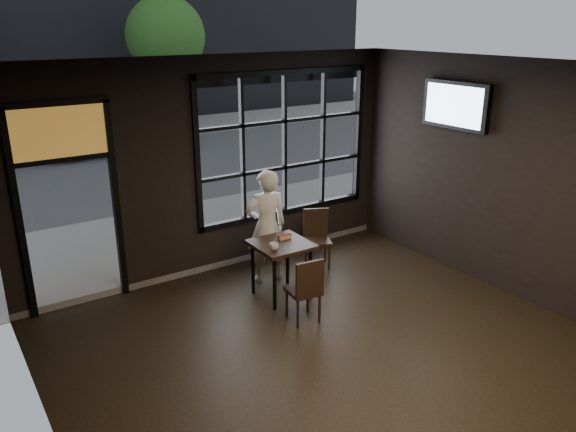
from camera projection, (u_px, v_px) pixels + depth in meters
floor at (371, 382)px, 5.98m from camera, size 6.00×7.00×0.02m
ceiling at (389, 72)px, 4.91m from camera, size 6.00×7.00×0.02m
wall_left at (56, 332)px, 3.87m from camera, size 0.04×7.00×3.20m
wall_right at (558, 192)px, 7.02m from camera, size 0.04×7.00×3.20m
window_frame at (284, 144)px, 8.75m from camera, size 3.06×0.12×2.28m
stained_transom at (59, 132)px, 6.84m from camera, size 1.20×0.06×0.70m
street_asphalt at (8, 107)px, 24.82m from camera, size 60.00×41.00×0.04m
cafe_table at (281, 269)px, 7.71m from camera, size 0.74×0.74×0.80m
chair_near at (303, 289)px, 7.06m from camera, size 0.43×0.43×0.88m
chair_window at (318, 239)px, 8.64m from camera, size 0.51×0.51×0.89m
man at (266, 226)px, 8.04m from camera, size 0.67×0.50×1.68m
hotdog at (284, 237)px, 7.70m from camera, size 0.20×0.09×0.06m
cup at (274, 246)px, 7.33m from camera, size 0.16×0.16×0.10m
tv at (456, 105)px, 8.00m from camera, size 0.13×1.15×0.67m
navy_car at (114, 124)px, 16.04m from camera, size 4.36×1.55×1.43m
tree_right at (166, 36)px, 18.46m from camera, size 2.59×2.59×4.43m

